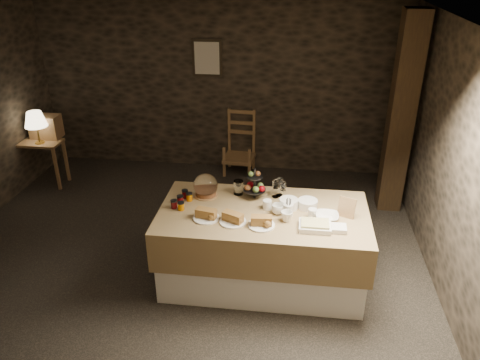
# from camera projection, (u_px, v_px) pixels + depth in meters

# --- Properties ---
(ground_plane) EXTENTS (5.50, 5.00, 0.01)m
(ground_plane) POSITION_uv_depth(u_px,v_px,m) (185.00, 253.00, 5.47)
(ground_plane) COLOR black
(ground_plane) RESTS_ON ground
(room_shell) EXTENTS (5.52, 5.02, 2.60)m
(room_shell) POSITION_uv_depth(u_px,v_px,m) (177.00, 128.00, 4.78)
(room_shell) COLOR black
(room_shell) RESTS_ON ground
(buffet_table) EXTENTS (2.11, 1.12, 0.83)m
(buffet_table) POSITION_uv_depth(u_px,v_px,m) (263.00, 241.00, 4.85)
(buffet_table) COLOR white
(buffet_table) RESTS_ON ground_plane
(console_table) EXTENTS (0.64, 0.36, 0.68)m
(console_table) POSITION_uv_depth(u_px,v_px,m) (40.00, 150.00, 6.85)
(console_table) COLOR olive
(console_table) RESTS_ON ground_plane
(table_lamp) EXTENTS (0.31, 0.31, 0.47)m
(table_lamp) POSITION_uv_depth(u_px,v_px,m) (35.00, 120.00, 6.59)
(table_lamp) COLOR gold
(table_lamp) RESTS_ON console_table
(wine_rack) EXTENTS (0.42, 0.26, 0.34)m
(wine_rack) POSITION_uv_depth(u_px,v_px,m) (46.00, 126.00, 6.87)
(wine_rack) COLOR olive
(wine_rack) RESTS_ON console_table
(chair) EXTENTS (0.49, 0.47, 0.77)m
(chair) POSITION_uv_depth(u_px,v_px,m) (240.00, 145.00, 7.32)
(chair) COLOR olive
(chair) RESTS_ON ground_plane
(timber_column) EXTENTS (0.30, 0.30, 2.60)m
(timber_column) POSITION_uv_depth(u_px,v_px,m) (401.00, 116.00, 5.91)
(timber_column) COLOR black
(timber_column) RESTS_ON ground_plane
(framed_picture) EXTENTS (0.45, 0.04, 0.55)m
(framed_picture) POSITION_uv_depth(u_px,v_px,m) (207.00, 58.00, 6.90)
(framed_picture) COLOR black
(framed_picture) RESTS_ON room_shell
(plate_stack_a) EXTENTS (0.19, 0.19, 0.10)m
(plate_stack_a) POSITION_uv_depth(u_px,v_px,m) (289.00, 204.00, 4.74)
(plate_stack_a) COLOR white
(plate_stack_a) RESTS_ON buffet_table
(plate_stack_b) EXTENTS (0.20, 0.20, 0.08)m
(plate_stack_b) POSITION_uv_depth(u_px,v_px,m) (308.00, 204.00, 4.75)
(plate_stack_b) COLOR white
(plate_stack_b) RESTS_ON buffet_table
(cutlery_holder) EXTENTS (0.10, 0.10, 0.12)m
(cutlery_holder) POSITION_uv_depth(u_px,v_px,m) (288.00, 210.00, 4.61)
(cutlery_holder) COLOR white
(cutlery_holder) RESTS_ON buffet_table
(cup_a) EXTENTS (0.15, 0.15, 0.10)m
(cup_a) POSITION_uv_depth(u_px,v_px,m) (278.00, 209.00, 4.64)
(cup_a) COLOR white
(cup_a) RESTS_ON buffet_table
(cup_b) EXTENTS (0.11, 0.11, 0.10)m
(cup_b) POSITION_uv_depth(u_px,v_px,m) (287.00, 216.00, 4.51)
(cup_b) COLOR white
(cup_b) RESTS_ON buffet_table
(mug_c) EXTENTS (0.09, 0.09, 0.09)m
(mug_c) POSITION_uv_depth(u_px,v_px,m) (267.00, 205.00, 4.73)
(mug_c) COLOR white
(mug_c) RESTS_ON buffet_table
(mug_d) EXTENTS (0.08, 0.08, 0.09)m
(mug_d) POSITION_uv_depth(u_px,v_px,m) (312.00, 213.00, 4.58)
(mug_d) COLOR white
(mug_d) RESTS_ON buffet_table
(bowl) EXTENTS (0.23, 0.23, 0.05)m
(bowl) POSITION_uv_depth(u_px,v_px,m) (327.00, 217.00, 4.55)
(bowl) COLOR white
(bowl) RESTS_ON buffet_table
(cake_dome) EXTENTS (0.26, 0.26, 0.26)m
(cake_dome) POSITION_uv_depth(u_px,v_px,m) (206.00, 187.00, 4.95)
(cake_dome) COLOR olive
(cake_dome) RESTS_ON buffet_table
(fruit_stand) EXTENTS (0.24, 0.24, 0.34)m
(fruit_stand) POSITION_uv_depth(u_px,v_px,m) (255.00, 186.00, 4.90)
(fruit_stand) COLOR black
(fruit_stand) RESTS_ON buffet_table
(bread_platter_left) EXTENTS (0.26, 0.26, 0.11)m
(bread_platter_left) POSITION_uv_depth(u_px,v_px,m) (206.00, 215.00, 4.56)
(bread_platter_left) COLOR white
(bread_platter_left) RESTS_ON buffet_table
(bread_platter_center) EXTENTS (0.26, 0.26, 0.11)m
(bread_platter_center) POSITION_uv_depth(u_px,v_px,m) (233.00, 219.00, 4.49)
(bread_platter_center) COLOR white
(bread_platter_center) RESTS_ON buffet_table
(bread_platter_right) EXTENTS (0.26, 0.26, 0.11)m
(bread_platter_right) POSITION_uv_depth(u_px,v_px,m) (261.00, 222.00, 4.44)
(bread_platter_right) COLOR white
(bread_platter_right) RESTS_ON buffet_table
(jam_jars) EXTENTS (0.18, 0.32, 0.07)m
(jam_jars) POSITION_uv_depth(u_px,v_px,m) (182.00, 201.00, 4.82)
(jam_jars) COLOR #56070D
(jam_jars) RESTS_ON buffet_table
(tart_dish) EXTENTS (0.30, 0.22, 0.07)m
(tart_dish) POSITION_uv_depth(u_px,v_px,m) (315.00, 226.00, 4.40)
(tart_dish) COLOR white
(tart_dish) RESTS_ON buffet_table
(square_dish) EXTENTS (0.14, 0.14, 0.04)m
(square_dish) POSITION_uv_depth(u_px,v_px,m) (339.00, 228.00, 4.37)
(square_dish) COLOR white
(square_dish) RESTS_ON buffet_table
(menu_frame) EXTENTS (0.18, 0.13, 0.22)m
(menu_frame) POSITION_uv_depth(u_px,v_px,m) (346.00, 208.00, 4.57)
(menu_frame) COLOR olive
(menu_frame) RESTS_ON buffet_table
(storage_jar_a) EXTENTS (0.10, 0.10, 0.16)m
(storage_jar_a) POSITION_uv_depth(u_px,v_px,m) (238.00, 187.00, 4.99)
(storage_jar_a) COLOR white
(storage_jar_a) RESTS_ON buffet_table
(storage_jar_b) EXTENTS (0.09, 0.09, 0.14)m
(storage_jar_b) POSITION_uv_depth(u_px,v_px,m) (239.00, 187.00, 5.02)
(storage_jar_b) COLOR white
(storage_jar_b) RESTS_ON buffet_table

